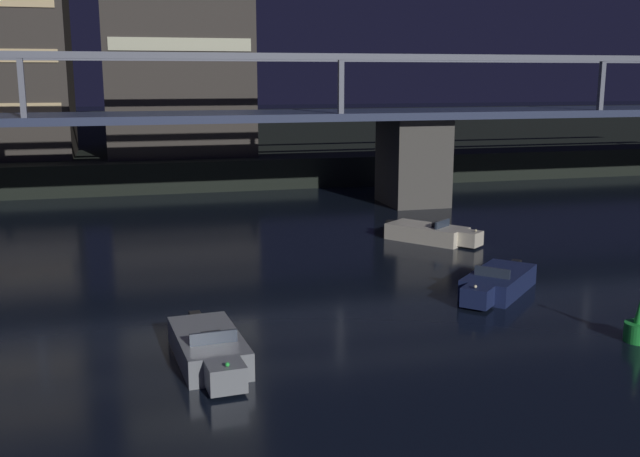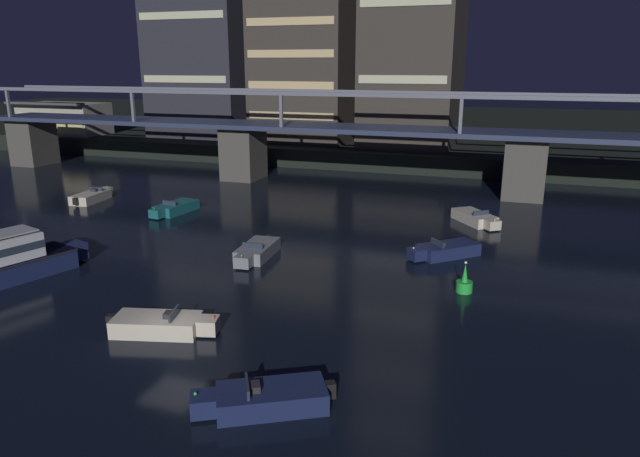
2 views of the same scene
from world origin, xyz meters
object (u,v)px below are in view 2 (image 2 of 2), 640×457
(river_bridge, at_px, (373,145))
(speedboat_near_right, at_px, (162,325))
(speedboat_far_left, at_px, (265,398))
(speedboat_mid_right, at_px, (92,196))
(waterfront_pavilion, at_px, (64,118))
(speedboat_far_right, at_px, (256,251))
(tower_west_tall, at_px, (302,68))
(cabin_cruiser_near_left, at_px, (5,263))
(channel_buoy, at_px, (464,284))
(speedboat_far_center, at_px, (445,250))
(speedboat_mid_left, at_px, (175,208))
(speedboat_near_center, at_px, (476,218))

(river_bridge, bearing_deg, speedboat_near_right, -91.59)
(river_bridge, relative_size, speedboat_far_left, 18.81)
(speedboat_near_right, bearing_deg, speedboat_mid_right, 135.52)
(waterfront_pavilion, height_order, speedboat_far_right, waterfront_pavilion)
(river_bridge, xyz_separation_m, tower_west_tall, (-13.22, 15.06, 7.19))
(tower_west_tall, distance_m, cabin_cruiser_near_left, 48.52)
(channel_buoy, bearing_deg, tower_west_tall, 121.45)
(river_bridge, relative_size, speedboat_mid_right, 17.50)
(cabin_cruiser_near_left, bearing_deg, waterfront_pavilion, 128.57)
(tower_west_tall, distance_m, speedboat_far_center, 43.17)
(speedboat_far_right, bearing_deg, river_bridge, 86.31)
(river_bridge, xyz_separation_m, waterfront_pavilion, (-48.56, 11.91, 0.18))
(speedboat_far_center, xyz_separation_m, channel_buoy, (1.79, -5.84, 0.06))
(speedboat_near_right, relative_size, speedboat_far_right, 0.99)
(speedboat_mid_left, bearing_deg, speedboat_near_right, -58.78)
(speedboat_near_center, bearing_deg, speedboat_mid_left, -168.51)
(speedboat_mid_left, relative_size, speedboat_mid_right, 1.00)
(speedboat_near_center, xyz_separation_m, speedboat_near_right, (-11.96, -24.59, 0.00))
(waterfront_pavilion, distance_m, speedboat_far_left, 75.03)
(river_bridge, distance_m, speedboat_near_center, 15.81)
(channel_buoy, bearing_deg, speedboat_near_right, -142.37)
(speedboat_mid_left, distance_m, speedboat_far_center, 23.15)
(river_bridge, xyz_separation_m, speedboat_far_left, (6.08, -39.35, -3.85))
(speedboat_mid_left, height_order, speedboat_far_center, same)
(speedboat_near_center, distance_m, channel_buoy, 14.88)
(river_bridge, distance_m, waterfront_pavilion, 50.00)
(river_bridge, height_order, speedboat_far_left, river_bridge)
(waterfront_pavilion, relative_size, speedboat_far_left, 2.55)
(river_bridge, bearing_deg, cabin_cruiser_near_left, -112.33)
(river_bridge, relative_size, cabin_cruiser_near_left, 9.80)
(speedboat_far_right, xyz_separation_m, channel_buoy, (13.17, -1.66, 0.06))
(speedboat_mid_right, bearing_deg, tower_west_tall, 72.55)
(cabin_cruiser_near_left, height_order, speedboat_mid_right, cabin_cruiser_near_left)
(speedboat_near_right, xyz_separation_m, speedboat_far_right, (-0.56, 11.38, 0.00))
(speedboat_far_left, xyz_separation_m, speedboat_far_center, (3.76, 19.62, 0.00))
(speedboat_mid_left, bearing_deg, river_bridge, 50.27)
(tower_west_tall, relative_size, speedboat_mid_left, 3.59)
(speedboat_near_right, distance_m, speedboat_mid_right, 30.06)
(waterfront_pavilion, distance_m, speedboat_far_right, 59.24)
(speedboat_far_right, bearing_deg, channel_buoy, -7.16)
(speedboat_far_center, distance_m, speedboat_far_right, 12.13)
(speedboat_far_center, bearing_deg, channel_buoy, -72.94)
(cabin_cruiser_near_left, height_order, speedboat_near_center, cabin_cruiser_near_left)
(cabin_cruiser_near_left, distance_m, speedboat_mid_right, 20.29)
(speedboat_mid_right, bearing_deg, channel_buoy, -18.41)
(speedboat_near_center, height_order, channel_buoy, channel_buoy)
(river_bridge, bearing_deg, speedboat_mid_right, -147.60)
(cabin_cruiser_near_left, bearing_deg, river_bridge, 67.67)
(speedboat_near_right, xyz_separation_m, channel_buoy, (12.61, 9.72, 0.06))
(river_bridge, distance_m, speedboat_far_right, 24.26)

